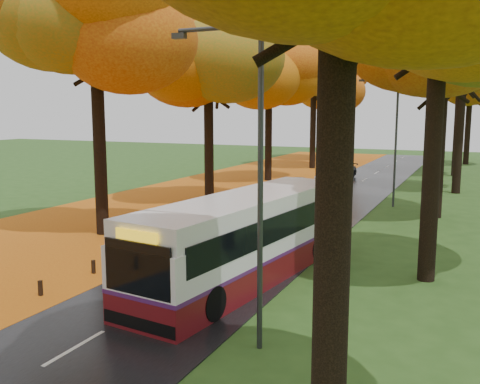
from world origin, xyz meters
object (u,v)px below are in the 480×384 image
Objects in this scene: streetlamp_mid at (392,131)px; car_white at (297,187)px; car_dark at (339,171)px; streetlamp_near at (251,162)px; car_silver at (329,176)px; bus at (246,236)px; streetlamp_far at (427,123)px.

streetlamp_mid reaches higher than car_white.
car_white reaches higher than car_dark.
streetlamp_mid is at bearing -47.30° from car_dark.
streetlamp_near is 1.99× the size of car_silver.
streetlamp_near is at bearing -80.31° from car_silver.
bus reaches higher than car_white.
streetlamp_near is 31.11m from car_silver.
streetlamp_near is 1.96× the size of car_white.
streetlamp_near is 22.00m from streetlamp_mid.
streetlamp_near is 44.00m from streetlamp_far.
car_dark is at bearing 74.95° from car_white.
streetlamp_mid is 7.50m from car_white.
streetlamp_mid is 17.50m from bus.
streetlamp_mid reaches higher than car_silver.
bus reaches higher than car_silver.
streetlamp_far is 0.69× the size of bus.
streetlamp_near and streetlamp_far have the same top height.
streetlamp_far is at bearing 58.48° from car_white.
bus is 18.39m from car_white.
streetlamp_far is 1.99× the size of car_silver.
bus is 2.82× the size of car_white.
car_white is (-6.30, 0.85, -3.98)m from streetlamp_mid.
streetlamp_near is 1.92× the size of car_dark.
car_silver is at bearing -113.86° from streetlamp_far.
streetlamp_far is 39.26m from bus.
car_white is at bearing -73.97° from car_dark.
car_white reaches higher than car_silver.
streetlamp_near is at bearing -90.00° from streetlamp_mid.
streetlamp_mid is (0.00, 22.00, 0.00)m from streetlamp_near.
car_white is at bearing 109.76° from bus.
car_silver is at bearing 73.41° from car_white.
car_white is at bearing 105.41° from streetlamp_near.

